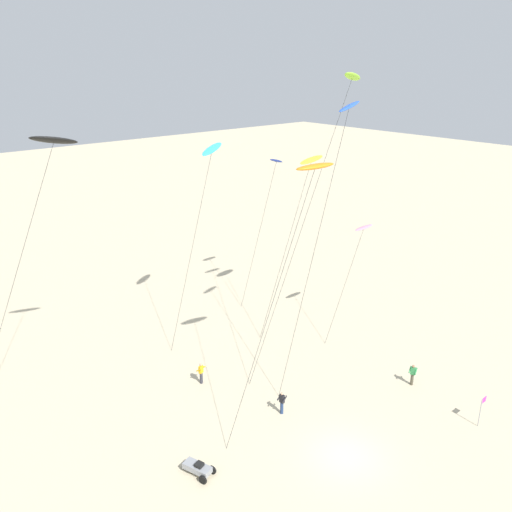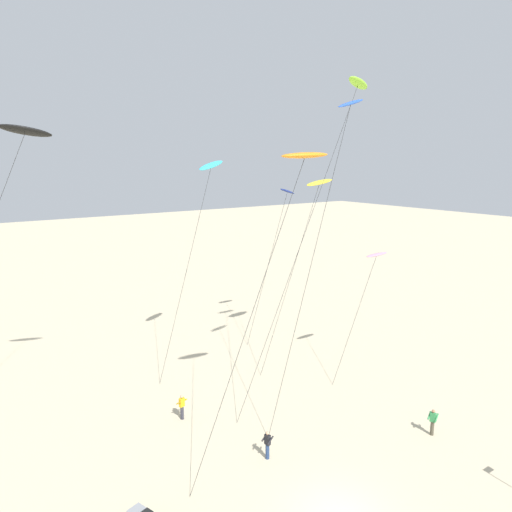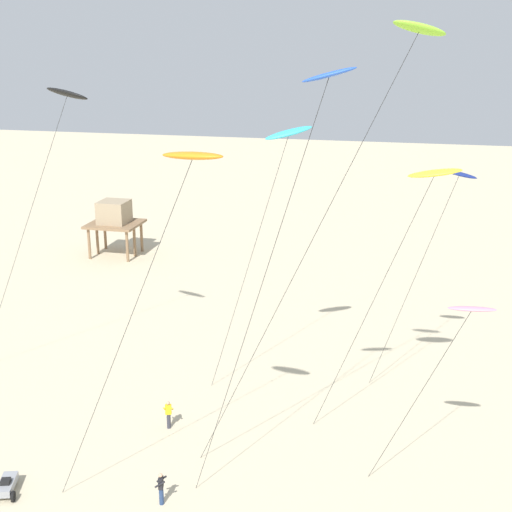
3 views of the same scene
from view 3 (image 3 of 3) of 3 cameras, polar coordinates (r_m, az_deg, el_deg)
The scene contains 12 objects.
kite_pink at distance 33.40m, azimuth 16.88°, elevation -4.27°, with size 5.27×0.62×9.59m.
kite_black at distance 42.65m, azimuth -15.03°, elevation 12.33°, with size 9.32×1.45×18.58m.
kite_orange at distance 28.22m, azimuth -5.25°, elevation 7.77°, with size 8.48×1.24×16.86m.
kite_lime at distance 30.78m, azimuth 12.71°, elevation 16.88°, with size 10.98×1.25×21.96m.
kite_navy at distance 42.07m, azimuth 15.92°, elevation 6.06°, with size 5.54×1.09×14.08m.
kite_cyan at distance 39.70m, azimuth 2.59°, elevation 9.69°, with size 6.14×1.71×16.56m.
kite_blue at distance 28.55m, azimuth 5.57°, elevation 13.33°, with size 7.05×0.64×20.09m.
kite_yellow at distance 36.10m, azimuth 14.11°, elevation 6.32°, with size 7.01×0.93×15.09m.
kite_flyer_nearest at distance 35.20m, azimuth -7.65°, elevation -18.00°, with size 0.58×0.61×1.67m.
kite_flyer_middle at distance 40.96m, azimuth -7.05°, elevation -12.49°, with size 0.64×0.62×1.67m.
stilt_house at distance 71.98m, azimuth -11.33°, elevation 3.14°, with size 5.05×4.58×5.59m.
beach_buggy at distance 37.84m, azimuth -19.42°, elevation -17.01°, with size 1.38×2.13×0.82m.
Camera 3 is at (10.82, -21.11, 21.09)m, focal length 49.71 mm.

